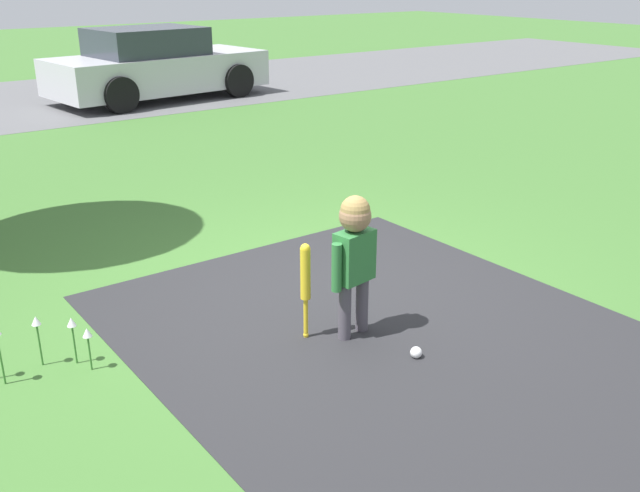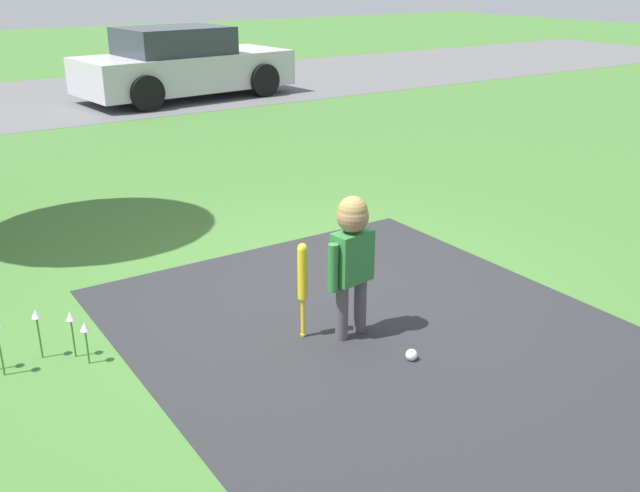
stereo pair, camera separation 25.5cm
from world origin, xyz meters
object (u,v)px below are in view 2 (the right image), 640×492
at_px(child, 352,247).
at_px(sports_ball, 411,355).
at_px(parked_car, 183,65).
at_px(baseball_bat, 303,277).

bearing_deg(child, sports_ball, -84.33).
bearing_deg(parked_car, baseball_bat, -114.73).
xyz_separation_m(baseball_bat, sports_ball, (0.43, -0.68, -0.42)).
distance_m(child, baseball_bat, 0.40).
relative_size(baseball_bat, parked_car, 0.16).
height_order(baseball_bat, parked_car, parked_car).
bearing_deg(sports_ball, parked_car, 74.43).
xyz_separation_m(child, baseball_bat, (-0.30, 0.16, -0.21)).
bearing_deg(sports_ball, baseball_bat, 122.48).
bearing_deg(baseball_bat, parked_car, 71.17).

